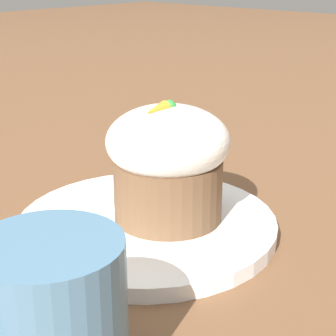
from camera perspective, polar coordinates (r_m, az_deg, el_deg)
name	(u,v)px	position (r m, az deg, el deg)	size (l,w,h in m)	color
ground_plane	(147,231)	(0.47, -2.14, -6.45)	(4.00, 4.00, 0.00)	brown
dessert_plate	(147,225)	(0.47, -2.15, -5.79)	(0.21, 0.21, 0.01)	white
carrot_cake	(168,161)	(0.45, 0.00, 0.71)	(0.10, 0.10, 0.10)	brown
spoon	(142,206)	(0.48, -2.64, -3.84)	(0.08, 0.11, 0.01)	silver
coffee_cup	(50,320)	(0.30, -11.88, -14.85)	(0.11, 0.08, 0.09)	teal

